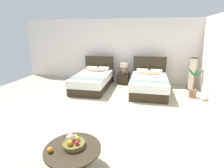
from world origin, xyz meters
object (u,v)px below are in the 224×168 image
(vase, at_px, (127,72))
(loose_orange, at_px, (50,150))
(coffee_table, at_px, (73,153))
(potted_palm, at_px, (193,88))
(fruit_bowl, at_px, (73,143))
(loose_apple, at_px, (76,136))
(nightstand, at_px, (123,78))
(bed_near_corner, at_px, (149,84))
(table_lamp, at_px, (124,66))
(bed_near_window, at_px, (93,80))
(floor_lamp_corner, at_px, (192,74))

(vase, relative_size, loose_orange, 1.60)
(coffee_table, height_order, potted_palm, potted_palm)
(vase, height_order, loose_orange, vase)
(fruit_bowl, xyz_separation_m, loose_apple, (-0.06, 0.21, -0.03))
(fruit_bowl, bearing_deg, nightstand, 90.78)
(bed_near_corner, relative_size, potted_palm, 2.05)
(nightstand, xyz_separation_m, potted_palm, (2.61, -1.10, 0.10))
(table_lamp, relative_size, vase, 3.15)
(bed_near_window, relative_size, table_lamp, 5.14)
(loose_apple, bearing_deg, loose_orange, -117.72)
(table_lamp, relative_size, fruit_bowl, 1.19)
(bed_near_corner, distance_m, loose_orange, 4.57)
(nightstand, bearing_deg, floor_lamp_corner, -3.63)
(table_lamp, bearing_deg, floor_lamp_corner, -4.05)
(vase, xyz_separation_m, loose_orange, (-0.36, -5.25, -0.09))
(table_lamp, height_order, vase, table_lamp)
(bed_near_window, xyz_separation_m, loose_orange, (0.87, -4.37, 0.14))
(floor_lamp_corner, bearing_deg, table_lamp, 175.95)
(loose_apple, bearing_deg, coffee_table, -75.64)
(coffee_table, bearing_deg, fruit_bowl, 100.90)
(bed_near_window, bearing_deg, table_lamp, 41.06)
(loose_apple, bearing_deg, vase, 88.46)
(table_lamp, height_order, floor_lamp_corner, floor_lamp_corner)
(vase, xyz_separation_m, loose_apple, (-0.13, -4.82, -0.09))
(bed_near_window, relative_size, loose_orange, 25.97)
(potted_palm, bearing_deg, fruit_bowl, -122.55)
(loose_orange, bearing_deg, bed_near_window, 101.19)
(fruit_bowl, bearing_deg, table_lamp, 90.78)
(fruit_bowl, xyz_separation_m, potted_palm, (2.54, 3.98, -0.14))
(nightstand, bearing_deg, loose_apple, -89.85)
(loose_orange, xyz_separation_m, floor_lamp_corner, (2.92, 5.12, 0.17))
(vase, height_order, coffee_table, vase)
(bed_near_window, distance_m, nightstand, 1.42)
(bed_near_corner, height_order, potted_palm, bed_near_corner)
(floor_lamp_corner, distance_m, potted_palm, 0.97)
(bed_near_corner, height_order, fruit_bowl, bed_near_corner)
(nightstand, bearing_deg, potted_palm, -22.79)
(bed_near_window, xyz_separation_m, loose_apple, (1.09, -3.94, 0.13))
(coffee_table, bearing_deg, potted_palm, 57.88)
(bed_near_window, xyz_separation_m, fruit_bowl, (1.15, -4.15, 0.16))
(nightstand, height_order, loose_orange, loose_orange)
(fruit_bowl, height_order, loose_orange, fruit_bowl)
(nightstand, distance_m, loose_apple, 4.87)
(bed_near_corner, relative_size, coffee_table, 2.32)
(bed_near_window, relative_size, fruit_bowl, 6.13)
(fruit_bowl, bearing_deg, bed_near_window, 105.45)
(loose_apple, height_order, potted_palm, potted_palm)
(loose_orange, xyz_separation_m, potted_palm, (2.82, 4.20, -0.12))
(vase, distance_m, loose_orange, 5.27)
(bed_near_corner, distance_m, table_lamp, 1.51)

